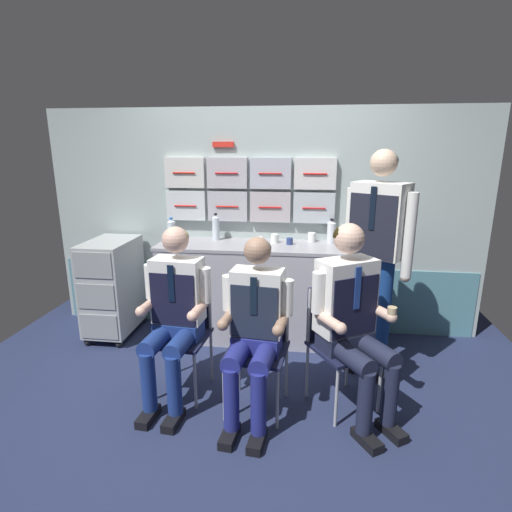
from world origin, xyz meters
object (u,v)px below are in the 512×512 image
Objects in this scene: folding_chair_right at (337,332)px; folding_chair_left at (184,322)px; service_trolley at (113,285)px; crew_member_standing at (377,243)px; coffee_cup_spare at (312,237)px; crew_member_right at (352,312)px; water_bottle_short at (331,231)px; crew_member_left at (174,308)px; folding_chair_center at (260,334)px; crew_member_center at (254,324)px.

folding_chair_left is at bearing 178.53° from folding_chair_right.
service_trolley is 1.11× the size of folding_chair_right.
service_trolley is at bearing 170.95° from crew_member_standing.
folding_chair_left is (0.95, -0.78, 0.02)m from service_trolley.
coffee_cup_spare is (-0.19, 1.09, 0.45)m from folding_chair_right.
crew_member_right is (1.21, -0.16, 0.21)m from folding_chair_left.
crew_member_right is at bearing -85.66° from water_bottle_short.
crew_member_left is 1.57m from coffee_cup_spare.
crew_member_right is 5.87× the size of water_bottle_short.
crew_member_standing is (1.44, 0.56, 0.38)m from crew_member_left.
crew_member_right is at bearing -2.43° from folding_chair_center.
crew_member_standing reaches higher than folding_chair_right.
folding_chair_center is 0.64× the size of crew_member_right.
water_bottle_short is at bearing 94.34° from crew_member_right.
crew_member_left is 1.49× the size of folding_chair_right.
coffee_cup_spare is at bearing 48.47° from folding_chair_left.
folding_chair_left is 0.61m from folding_chair_center.
coffee_cup_spare reaches higher than service_trolley.
folding_chair_center is at bearing -147.61° from crew_member_standing.
folding_chair_left is 1.59m from crew_member_standing.
crew_member_standing is 7.92× the size of water_bottle_short.
folding_chair_left is 1.48m from coffee_cup_spare.
crew_member_standing is (0.84, 0.53, 0.56)m from folding_chair_center.
folding_chair_right is at bearing 6.57° from crew_member_left.
service_trolley is 0.74× the size of crew_member_left.
water_bottle_short is (-0.31, 0.66, -0.05)m from crew_member_standing.
service_trolley is 0.53× the size of crew_member_standing.
crew_member_left is 1.49× the size of folding_chair_center.
crew_member_right reaches higher than crew_member_center.
water_bottle_short is at bearing 43.38° from folding_chair_left.
coffee_cup_spare is (0.95, 1.22, 0.27)m from crew_member_left.
crew_member_right reaches higher than water_bottle_short.
crew_member_center is at bearing -35.19° from service_trolley.
crew_member_left is 14.48× the size of coffee_cup_spare.
folding_chair_left is 0.24m from crew_member_left.
crew_member_right is 0.74× the size of crew_member_standing.
folding_chair_left is 9.73× the size of coffee_cup_spare.
crew_member_right is (2.16, -0.94, 0.23)m from service_trolley.
crew_member_right is 1.27m from coffee_cup_spare.
service_trolley is at bearing 144.81° from crew_member_center.
folding_chair_center and folding_chair_right have the same top height.
folding_chair_right is (0.55, 0.27, -0.15)m from crew_member_center.
folding_chair_center is 0.48× the size of crew_member_standing.
crew_member_standing is 0.83m from coffee_cup_spare.
coffee_cup_spare is at bearing 178.77° from water_bottle_short.
folding_chair_right is at bearing 122.40° from crew_member_right.
folding_chair_left is 1.62m from water_bottle_short.
crew_member_standing is at bearing 68.54° from crew_member_right.
folding_chair_center is at bearing -12.88° from folding_chair_left.
service_trolley reaches higher than folding_chair_center.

